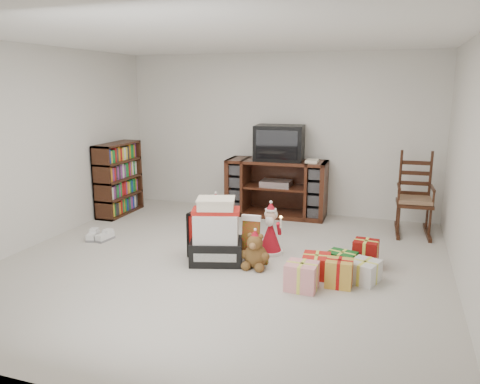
# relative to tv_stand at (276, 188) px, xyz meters

# --- Properties ---
(room) EXTENTS (5.01, 5.01, 2.51)m
(room) POSITION_rel_tv_stand_xyz_m (-0.07, -2.19, 0.81)
(room) COLOR beige
(room) RESTS_ON ground
(tv_stand) EXTENTS (1.55, 0.59, 0.88)m
(tv_stand) POSITION_rel_tv_stand_xyz_m (0.00, 0.00, 0.00)
(tv_stand) COLOR #421F12
(tv_stand) RESTS_ON floor
(bookshelf) EXTENTS (0.31, 0.92, 1.13)m
(bookshelf) POSITION_rel_tv_stand_xyz_m (-2.39, -0.70, 0.10)
(bookshelf) COLOR #3B1B10
(bookshelf) RESTS_ON floor
(rocking_chair) EXTENTS (0.51, 0.80, 1.17)m
(rocking_chair) POSITION_rel_tv_stand_xyz_m (2.02, -0.23, -0.04)
(rocking_chair) COLOR #3B1B10
(rocking_chair) RESTS_ON floor
(gift_pile) EXTENTS (0.69, 0.58, 0.74)m
(gift_pile) POSITION_rel_tv_stand_xyz_m (-0.14, -2.18, -0.11)
(gift_pile) COLOR black
(gift_pile) RESTS_ON floor
(red_suitcase) EXTENTS (0.43, 0.25, 0.64)m
(red_suitcase) POSITION_rel_tv_stand_xyz_m (-0.29, -2.06, -0.16)
(red_suitcase) COLOR maroon
(red_suitcase) RESTS_ON floor
(stocking) EXTENTS (0.27, 0.13, 0.56)m
(stocking) POSITION_rel_tv_stand_xyz_m (0.22, -2.02, -0.16)
(stocking) COLOR #0F790D
(stocking) RESTS_ON floor
(teddy_bear) EXTENTS (0.27, 0.24, 0.40)m
(teddy_bear) POSITION_rel_tv_stand_xyz_m (0.33, -2.19, -0.27)
(teddy_bear) COLOR brown
(teddy_bear) RESTS_ON floor
(santa_figurine) EXTENTS (0.31, 0.30, 0.64)m
(santa_figurine) POSITION_rel_tv_stand_xyz_m (0.37, -1.69, -0.19)
(santa_figurine) COLOR #A4111F
(santa_figurine) RESTS_ON floor
(mrs_claus_figurine) EXTENTS (0.29, 0.28, 0.60)m
(mrs_claus_figurine) POSITION_rel_tv_stand_xyz_m (-0.52, -1.26, -0.21)
(mrs_claus_figurine) COLOR #A4111F
(mrs_claus_figurine) RESTS_ON floor
(sneaker_pair) EXTENTS (0.34, 0.29, 0.10)m
(sneaker_pair) POSITION_rel_tv_stand_xyz_m (-1.92, -1.94, -0.39)
(sneaker_pair) COLOR silver
(sneaker_pair) RESTS_ON floor
(gift_cluster) EXTENTS (0.84, 1.17, 0.29)m
(gift_cluster) POSITION_rel_tv_stand_xyz_m (1.25, -2.18, -0.30)
(gift_cluster) COLOR red
(gift_cluster) RESTS_ON floor
(crt_television) EXTENTS (0.77, 0.59, 0.54)m
(crt_television) POSITION_rel_tv_stand_xyz_m (0.03, 0.01, 0.71)
(crt_television) COLOR black
(crt_television) RESTS_ON tv_stand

